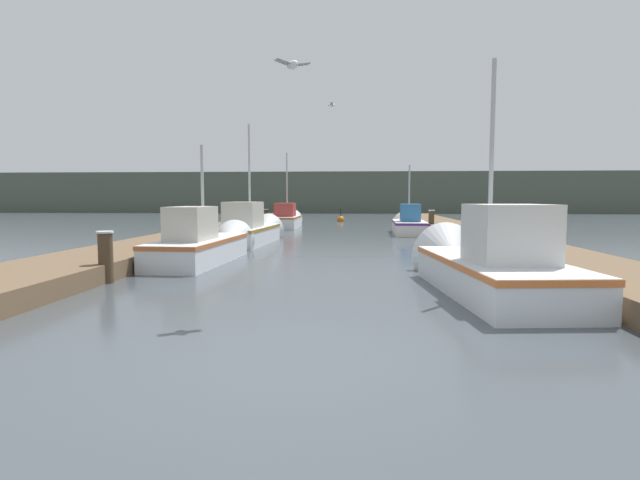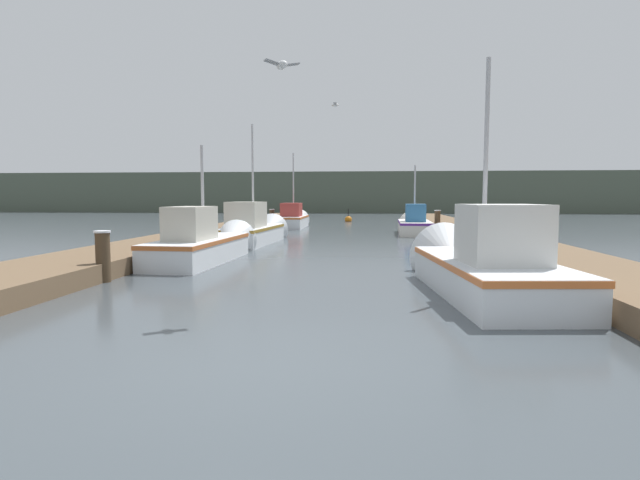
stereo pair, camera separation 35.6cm
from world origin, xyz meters
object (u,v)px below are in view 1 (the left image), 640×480
at_px(mooring_piling_2, 106,257).
at_px(seagull_lead, 293,65).
at_px(fishing_boat_3, 408,224).
at_px(mooring_piling_0, 266,218).
at_px(fishing_boat_0, 484,264).
at_px(fishing_boat_1, 207,243).
at_px(seagull_1, 332,105).
at_px(fishing_boat_2, 251,230).
at_px(mooring_piling_1, 431,221).
at_px(channel_buoy, 341,219).
at_px(fishing_boat_4, 287,219).

distance_m(mooring_piling_2, seagull_lead, 5.51).
xyz_separation_m(fishing_boat_3, mooring_piling_0, (-7.49, 3.38, 0.10)).
distance_m(fishing_boat_0, fishing_boat_1, 7.54).
distance_m(fishing_boat_3, seagull_1, 7.51).
distance_m(fishing_boat_1, fishing_boat_2, 5.16).
xyz_separation_m(fishing_boat_0, seagull_lead, (-3.37, -1.81, 3.24)).
xyz_separation_m(fishing_boat_3, seagull_1, (-3.46, -4.63, 4.79)).
bearing_deg(seagull_1, fishing_boat_3, 141.72).
bearing_deg(fishing_boat_2, seagull_1, 19.44).
relative_size(fishing_boat_2, mooring_piling_2, 5.16).
distance_m(fishing_boat_0, mooring_piling_2, 7.41).
height_order(fishing_boat_2, seagull_lead, fishing_boat_2).
relative_size(mooring_piling_1, mooring_piling_2, 1.04).
distance_m(mooring_piling_1, mooring_piling_2, 17.55).
bearing_deg(fishing_boat_1, fishing_boat_3, 61.02).
height_order(fishing_boat_1, channel_buoy, fishing_boat_1).
height_order(fishing_boat_0, fishing_boat_3, fishing_boat_0).
bearing_deg(mooring_piling_0, seagull_lead, -78.56).
height_order(fishing_boat_3, channel_buoy, fishing_boat_3).
bearing_deg(channel_buoy, fishing_boat_1, -98.04).
relative_size(mooring_piling_0, mooring_piling_1, 0.96).
bearing_deg(mooring_piling_1, mooring_piling_2, -119.91).
bearing_deg(fishing_boat_4, mooring_piling_0, -147.71).
bearing_deg(fishing_boat_2, fishing_boat_3, 43.87).
bearing_deg(fishing_boat_3, seagull_lead, -99.96).
relative_size(mooring_piling_2, seagull_1, 1.91).
xyz_separation_m(fishing_boat_3, mooring_piling_1, (1.21, 0.84, 0.12)).
bearing_deg(mooring_piling_2, mooring_piling_1, 60.09).
bearing_deg(fishing_boat_4, seagull_lead, -82.38).
relative_size(fishing_boat_1, fishing_boat_3, 1.06).
height_order(fishing_boat_3, seagull_lead, seagull_lead).
bearing_deg(fishing_boat_1, seagull_1, 65.30).
bearing_deg(seagull_lead, channel_buoy, -120.88).
distance_m(fishing_boat_0, fishing_boat_4, 19.64).
xyz_separation_m(mooring_piling_0, channel_buoy, (3.96, 7.62, -0.39)).
bearing_deg(fishing_boat_0, fishing_boat_4, 102.71).
height_order(mooring_piling_1, channel_buoy, mooring_piling_1).
bearing_deg(channel_buoy, fishing_boat_2, -100.00).
height_order(fishing_boat_0, channel_buoy, fishing_boat_0).
distance_m(fishing_boat_0, fishing_boat_2, 11.03).
height_order(mooring_piling_1, mooring_piling_2, mooring_piling_1).
xyz_separation_m(fishing_boat_1, fishing_boat_2, (0.15, 5.15, 0.04)).
distance_m(mooring_piling_0, seagull_1, 10.12).
xyz_separation_m(fishing_boat_0, fishing_boat_3, (0.14, 14.52, -0.05)).
distance_m(fishing_boat_3, fishing_boat_4, 7.58).
height_order(fishing_boat_1, seagull_1, seagull_1).
height_order(fishing_boat_3, fishing_boat_4, fishing_boat_4).
bearing_deg(fishing_boat_3, mooring_piling_1, 37.05).
bearing_deg(fishing_boat_1, fishing_boat_0, -28.26).
bearing_deg(fishing_boat_4, fishing_boat_2, -90.78).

